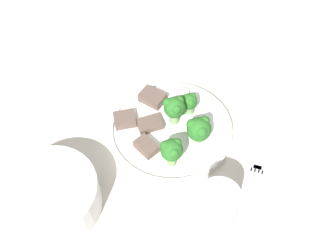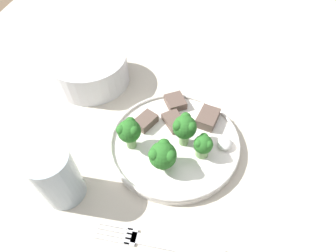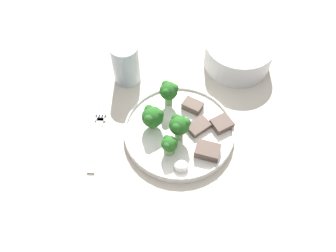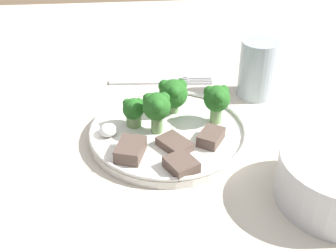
# 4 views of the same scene
# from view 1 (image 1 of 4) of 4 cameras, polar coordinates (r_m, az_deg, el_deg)

# --- Properties ---
(table) EXTENTS (1.27, 1.19, 0.73)m
(table) POSITION_cam_1_polar(r_m,az_deg,el_deg) (0.84, -0.35, -3.93)
(table) COLOR beige
(table) RESTS_ON ground_plane
(dinner_plate) EXTENTS (0.24, 0.24, 0.02)m
(dinner_plate) POSITION_cam_1_polar(r_m,az_deg,el_deg) (0.76, 0.53, -0.37)
(dinner_plate) COLOR white
(dinner_plate) RESTS_ON table
(fork) EXTENTS (0.03, 0.19, 0.00)m
(fork) POSITION_cam_1_polar(r_m,az_deg,el_deg) (0.76, 13.38, -3.54)
(fork) COLOR silver
(fork) RESTS_ON table
(cream_bowl) EXTENTS (0.16, 0.16, 0.07)m
(cream_bowl) POSITION_cam_1_polar(r_m,az_deg,el_deg) (0.69, -16.60, -9.92)
(cream_bowl) COLOR silver
(cream_bowl) RESTS_ON table
(drinking_glass) EXTENTS (0.06, 0.06, 0.10)m
(drinking_glass) POSITION_cam_1_polar(r_m,az_deg,el_deg) (0.64, 7.13, -12.13)
(drinking_glass) COLOR #B2C1CC
(drinking_glass) RESTS_ON table
(broccoli_floret_near_rim_left) EXTENTS (0.04, 0.04, 0.06)m
(broccoli_floret_near_rim_left) POSITION_cam_1_polar(r_m,az_deg,el_deg) (0.74, 0.96, 2.67)
(broccoli_floret_near_rim_left) COLOR #7FA866
(broccoli_floret_near_rim_left) RESTS_ON dinner_plate
(broccoli_floret_center_left) EXTENTS (0.04, 0.04, 0.06)m
(broccoli_floret_center_left) POSITION_cam_1_polar(r_m,az_deg,el_deg) (0.68, 0.55, -3.55)
(broccoli_floret_center_left) COLOR #7FA866
(broccoli_floret_center_left) RESTS_ON dinner_plate
(broccoli_floret_back_left) EXTENTS (0.03, 0.03, 0.05)m
(broccoli_floret_back_left) POSITION_cam_1_polar(r_m,az_deg,el_deg) (0.77, 3.07, 3.47)
(broccoli_floret_back_left) COLOR #7FA866
(broccoli_floret_back_left) RESTS_ON dinner_plate
(broccoli_floret_front_left) EXTENTS (0.05, 0.05, 0.06)m
(broccoli_floret_front_left) POSITION_cam_1_polar(r_m,az_deg,el_deg) (0.72, 4.53, -0.43)
(broccoli_floret_front_left) COLOR #7FA866
(broccoli_floret_front_left) RESTS_ON dinner_plate
(meat_slice_front_slice) EXTENTS (0.06, 0.05, 0.01)m
(meat_slice_front_slice) POSITION_cam_1_polar(r_m,az_deg,el_deg) (0.76, -2.65, 0.31)
(meat_slice_front_slice) COLOR brown
(meat_slice_front_slice) RESTS_ON dinner_plate
(meat_slice_middle_slice) EXTENTS (0.06, 0.05, 0.02)m
(meat_slice_middle_slice) POSITION_cam_1_polar(r_m,az_deg,el_deg) (0.80, -2.27, 4.16)
(meat_slice_middle_slice) COLOR brown
(meat_slice_middle_slice) RESTS_ON dinner_plate
(meat_slice_rear_slice) EXTENTS (0.05, 0.05, 0.02)m
(meat_slice_rear_slice) POSITION_cam_1_polar(r_m,az_deg,el_deg) (0.77, -6.31, 0.95)
(meat_slice_rear_slice) COLOR brown
(meat_slice_rear_slice) RESTS_ON dinner_plate
(meat_slice_edge_slice) EXTENTS (0.05, 0.05, 0.02)m
(meat_slice_edge_slice) POSITION_cam_1_polar(r_m,az_deg,el_deg) (0.73, -3.18, -2.99)
(meat_slice_edge_slice) COLOR brown
(meat_slice_edge_slice) RESTS_ON dinner_plate
(sauce_dollop) EXTENTS (0.03, 0.03, 0.02)m
(sauce_dollop) POSITION_cam_1_polar(r_m,az_deg,el_deg) (0.81, 2.10, 4.96)
(sauce_dollop) COLOR white
(sauce_dollop) RESTS_ON dinner_plate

